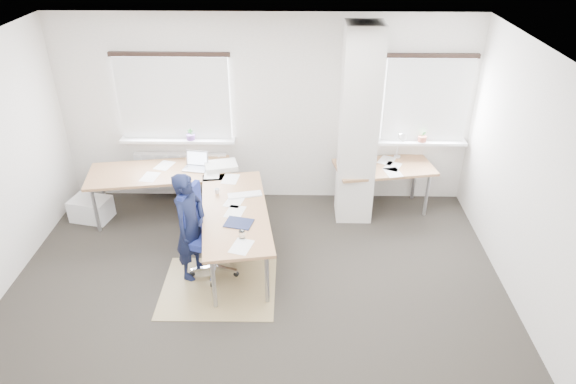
{
  "coord_description": "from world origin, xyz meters",
  "views": [
    {
      "loc": [
        0.48,
        -4.54,
        4.1
      ],
      "look_at": [
        0.37,
        0.9,
        0.97
      ],
      "focal_mm": 32.0,
      "sensor_mm": 36.0,
      "label": 1
    }
  ],
  "objects_px": {
    "desk_side": "(384,169)",
    "task_chair": "(210,250)",
    "person": "(190,226)",
    "desk_main": "(198,191)"
  },
  "relations": [
    {
      "from": "desk_side",
      "to": "task_chair",
      "type": "bearing_deg",
      "value": -156.36
    },
    {
      "from": "desk_side",
      "to": "person",
      "type": "relative_size",
      "value": 1.07
    },
    {
      "from": "task_chair",
      "to": "desk_main",
      "type": "bearing_deg",
      "value": 124.69
    },
    {
      "from": "task_chair",
      "to": "person",
      "type": "height_order",
      "value": "person"
    },
    {
      "from": "desk_side",
      "to": "task_chair",
      "type": "relative_size",
      "value": 1.29
    },
    {
      "from": "desk_side",
      "to": "task_chair",
      "type": "xyz_separation_m",
      "value": [
        -2.32,
        -1.54,
        -0.36
      ]
    },
    {
      "from": "task_chair",
      "to": "person",
      "type": "distance_m",
      "value": 0.43
    },
    {
      "from": "person",
      "to": "desk_main",
      "type": "bearing_deg",
      "value": 25.17
    },
    {
      "from": "task_chair",
      "to": "person",
      "type": "relative_size",
      "value": 0.83
    },
    {
      "from": "person",
      "to": "desk_side",
      "type": "bearing_deg",
      "value": -36.07
    }
  ]
}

